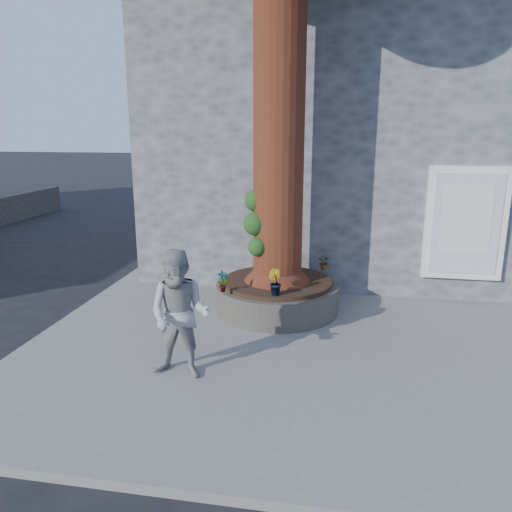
# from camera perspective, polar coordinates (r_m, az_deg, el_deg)

# --- Properties ---
(ground) EXTENTS (120.00, 120.00, 0.00)m
(ground) POSITION_cam_1_polar(r_m,az_deg,el_deg) (7.98, -5.41, -11.61)
(ground) COLOR black
(ground) RESTS_ON ground
(pavement) EXTENTS (9.00, 8.00, 0.12)m
(pavement) POSITION_cam_1_polar(r_m,az_deg,el_deg) (8.63, 6.17, -9.12)
(pavement) COLOR slate
(pavement) RESTS_ON ground
(yellow_line) EXTENTS (0.10, 30.00, 0.01)m
(yellow_line) POSITION_cam_1_polar(r_m,az_deg,el_deg) (9.99, -21.07, -7.03)
(yellow_line) COLOR yellow
(yellow_line) RESTS_ON ground
(stone_shop) EXTENTS (10.30, 8.30, 6.30)m
(stone_shop) POSITION_cam_1_polar(r_m,az_deg,el_deg) (14.10, 12.53, 12.78)
(stone_shop) COLOR #4F5154
(stone_shop) RESTS_ON ground
(planter) EXTENTS (2.30, 2.30, 0.60)m
(planter) POSITION_cam_1_polar(r_m,az_deg,el_deg) (9.49, 2.43, -4.52)
(planter) COLOR black
(planter) RESTS_ON pavement
(man) EXTENTS (0.84, 0.65, 2.02)m
(man) POSITION_cam_1_polar(r_m,az_deg,el_deg) (10.71, 0.74, 1.71)
(man) COLOR #151F3B
(man) RESTS_ON pavement
(woman) EXTENTS (0.92, 0.74, 1.81)m
(woman) POSITION_cam_1_polar(r_m,az_deg,el_deg) (6.92, -8.72, -6.67)
(woman) COLOR #989692
(woman) RESTS_ON pavement
(shopping_bag) EXTENTS (0.23, 0.18, 0.28)m
(shopping_bag) POSITION_cam_1_polar(r_m,az_deg,el_deg) (10.78, 1.67, -3.01)
(shopping_bag) COLOR white
(shopping_bag) RESTS_ON pavement
(plant_a) EXTENTS (0.24, 0.23, 0.38)m
(plant_a) POSITION_cam_1_polar(r_m,az_deg,el_deg) (8.69, -3.86, -2.89)
(plant_a) COLOR gray
(plant_a) RESTS_ON planter
(plant_b) EXTENTS (0.34, 0.34, 0.44)m
(plant_b) POSITION_cam_1_polar(r_m,az_deg,el_deg) (8.52, 2.13, -3.01)
(plant_b) COLOR gray
(plant_b) RESTS_ON planter
(plant_c) EXTENTS (0.25, 0.25, 0.36)m
(plant_c) POSITION_cam_1_polar(r_m,az_deg,el_deg) (9.50, 2.56, -1.43)
(plant_c) COLOR gray
(plant_c) RESTS_ON planter
(plant_d) EXTENTS (0.36, 0.36, 0.30)m
(plant_d) POSITION_cam_1_polar(r_m,az_deg,el_deg) (10.10, 7.89, -0.74)
(plant_d) COLOR gray
(plant_d) RESTS_ON planter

